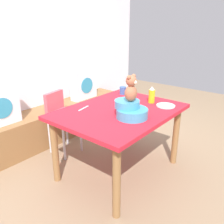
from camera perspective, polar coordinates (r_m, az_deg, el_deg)
ground_plane at (r=2.80m, az=1.63°, el=-13.81°), size 8.00×8.00×0.00m
back_wall at (r=3.46m, az=-19.09°, el=14.85°), size 4.40×0.10×2.60m
window_bench at (r=3.49m, az=-14.68°, el=-2.88°), size 2.60×0.44×0.46m
pillow_floral_right at (r=3.74m, az=-6.81°, el=6.51°), size 0.44×0.15×0.44m
dining_table at (r=2.49m, az=1.78°, el=-1.56°), size 1.29×0.99×0.74m
highchair at (r=3.00m, az=-11.69°, el=-0.52°), size 0.38×0.49×0.79m
infant_seat_teal at (r=2.24m, az=4.44°, el=0.47°), size 0.30×0.33×0.16m
teddy_bear at (r=2.18m, az=4.60°, el=5.56°), size 0.13×0.12×0.25m
ketchup_bottle at (r=2.69m, az=9.52°, el=4.01°), size 0.07×0.07×0.18m
coffee_mug at (r=2.99m, az=2.62°, el=5.20°), size 0.12×0.08×0.09m
dinner_plate_near at (r=2.58m, az=4.15°, el=1.61°), size 0.20×0.20×0.01m
dinner_plate_far at (r=2.62m, az=12.77°, el=1.49°), size 0.20×0.20×0.01m
table_fork at (r=2.51m, az=-6.84°, el=0.90°), size 0.17×0.05×0.01m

